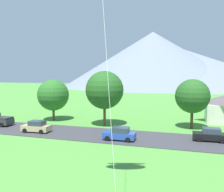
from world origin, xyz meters
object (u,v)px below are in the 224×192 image
tree_near_left (105,90)px  tree_center (192,96)px  parked_car_black_mid_west (210,135)px  tree_near_right (53,95)px  parked_car_tan_west_end (37,127)px  parked_car_blue_mid_east (120,134)px

tree_near_left → tree_center: 14.12m
parked_car_black_mid_west → tree_near_right: bearing=165.5°
tree_center → parked_car_tan_west_end: size_ratio=1.84×
tree_near_right → parked_car_blue_mid_east: size_ratio=1.80×
parked_car_tan_west_end → parked_car_black_mid_west: bearing=5.8°
parked_car_blue_mid_east → parked_car_tan_west_end: bearing=177.6°
parked_car_tan_west_end → parked_car_black_mid_west: size_ratio=1.01×
parked_car_tan_west_end → parked_car_black_mid_west: 24.26m
parked_car_black_mid_west → parked_car_blue_mid_east: bearing=-165.2°
tree_center → parked_car_blue_mid_east: size_ratio=1.86×
parked_car_blue_mid_east → tree_near_right: bearing=147.6°
tree_center → parked_car_blue_mid_east: tree_center is taller
tree_near_right → parked_car_black_mid_west: 27.96m
tree_center → parked_car_black_mid_west: (2.18, -7.21, -4.28)m
tree_near_left → tree_center: bearing=7.8°
tree_center → parked_car_tan_west_end: (-21.96, -9.65, -4.28)m
tree_near_left → parked_car_tan_west_end: (-7.99, -7.74, -5.10)m
tree_near_right → parked_car_tan_west_end: tree_near_right is taller
tree_near_left → parked_car_blue_mid_east: 10.88m
parked_car_tan_west_end → parked_car_black_mid_west: same height
tree_near_right → parked_car_tan_west_end: size_ratio=1.79×
tree_near_left → tree_near_right: 10.87m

